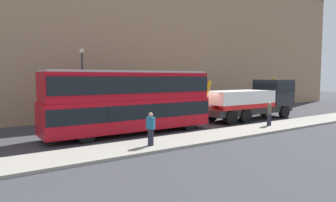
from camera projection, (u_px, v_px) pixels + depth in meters
name	position (u px, v px, depth m)	size (l,w,h in m)	color
ground_plane	(199.00, 124.00, 23.16)	(120.00, 120.00, 0.00)	#38383D
near_kerb	(241.00, 132.00, 19.70)	(60.00, 2.80, 0.15)	gray
building_facade	(149.00, 31.00, 28.66)	(60.00, 1.50, 16.00)	#9E7A5B
recovery_tow_truck	(253.00, 99.00, 25.81)	(10.15, 2.73, 3.67)	#2D2D2D
double_decker_bus	(131.00, 99.00, 19.09)	(11.07, 2.66, 4.06)	#B70C19
pedestrian_onlooker	(151.00, 129.00, 15.31)	(0.42, 0.48, 1.71)	#232333
pedestrian_bystander	(269.00, 114.00, 21.66)	(0.47, 0.46, 1.71)	#232333
street_lamp	(82.00, 79.00, 23.08)	(0.36, 0.36, 5.83)	#38383D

